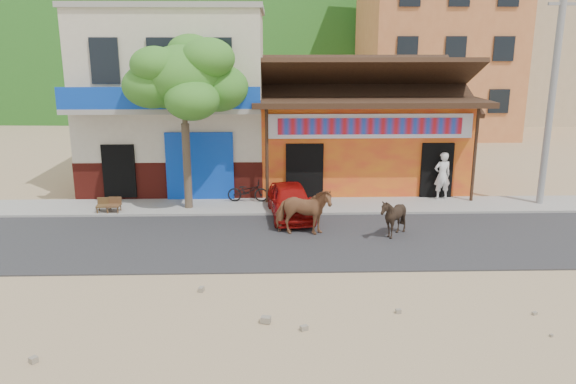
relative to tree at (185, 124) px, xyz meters
name	(u,v)px	position (x,y,z in m)	size (l,w,h in m)	color
ground	(335,273)	(4.60, -5.80, -3.12)	(120.00, 120.00, 0.00)	#9E825B
road	(326,240)	(4.60, -3.30, -3.10)	(60.00, 5.00, 0.04)	#28282B
sidewalk	(317,206)	(4.60, 0.20, -3.06)	(60.00, 2.00, 0.12)	gray
dance_club	(357,140)	(6.60, 4.20, -1.32)	(8.00, 6.00, 3.60)	orange
cafe_building	(178,101)	(-0.90, 4.20, 0.38)	(7.00, 6.00, 7.00)	beige
apartment_front	(434,40)	(13.60, 18.20, 2.88)	(9.00, 9.00, 12.00)	#CC723F
apartment_rear	(528,54)	(22.60, 24.20, 1.88)	(8.00, 8.00, 10.00)	tan
tree	(185,124)	(0.00, 0.00, 0.00)	(3.00, 3.00, 6.00)	#2D721E
utility_pole	(552,93)	(12.80, 0.20, 1.00)	(0.24, 0.24, 8.00)	gray
cow_tan	(303,212)	(3.94, -2.83, -2.34)	(0.80, 1.75, 1.48)	#905C39
cow_dark	(393,217)	(6.67, -3.11, -2.45)	(1.01, 1.14, 1.25)	black
red_car	(290,201)	(3.60, -1.00, -2.50)	(1.37, 3.41, 1.16)	#9D0E0B
scooter	(248,191)	(2.08, 0.71, -2.61)	(0.52, 1.50, 0.79)	black
pedestrian	(442,176)	(9.35, 0.90, -2.11)	(0.65, 0.43, 1.79)	silver
cafe_chair_left	(113,199)	(-2.51, -0.50, -2.53)	(0.44, 0.44, 0.93)	#4F311A
cafe_chair_right	(102,199)	(-2.90, -0.48, -2.55)	(0.42, 0.42, 0.89)	#472F17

